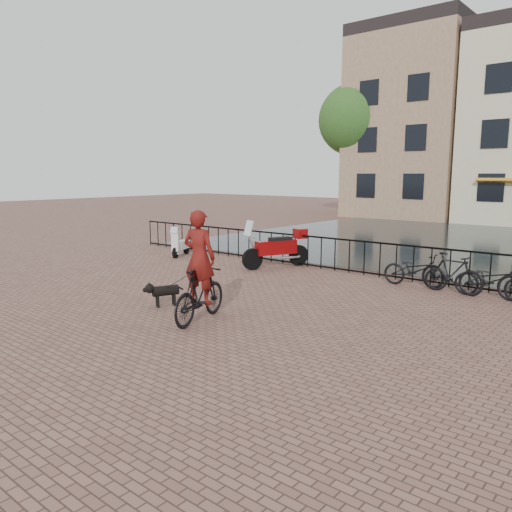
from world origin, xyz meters
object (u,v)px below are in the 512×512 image
Objects in this scene: cyclist at (200,273)px; motorcycle at (276,243)px; dog at (166,294)px; scooter at (181,240)px.

cyclist is 1.18× the size of motorcycle.
dog is 0.39× the size of motorcycle.
scooter is at bearing -151.01° from motorcycle.
scooter is (-5.03, 4.95, 0.29)m from dog.
scooter is (-4.07, -0.40, -0.22)m from motorcycle.
motorcycle is 1.76× the size of scooter.
dog is at bearing -68.96° from scooter.
cyclist is 8.36m from scooter.
cyclist reaches higher than scooter.
scooter is at bearing -53.75° from cyclist.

